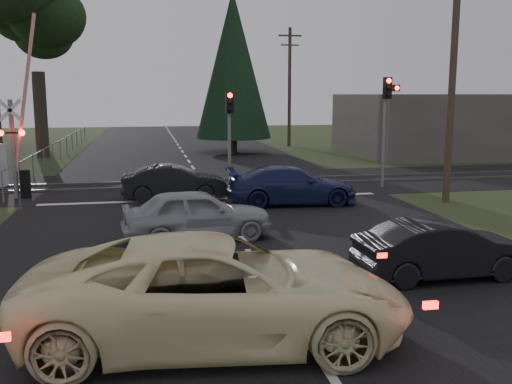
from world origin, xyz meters
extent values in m
plane|color=#2D391A|center=(0.00, 0.00, 0.00)|extent=(120.00, 120.00, 0.00)
cube|color=black|center=(0.00, 10.00, 0.01)|extent=(14.00, 100.00, 0.01)
cube|color=black|center=(0.00, 12.00, 0.01)|extent=(120.00, 8.00, 0.01)
cube|color=silver|center=(0.00, 8.20, 0.01)|extent=(13.00, 0.35, 0.00)
cube|color=#59544C|center=(0.00, 11.20, 0.05)|extent=(120.00, 0.12, 0.10)
cube|color=#59544C|center=(0.00, 12.80, 0.05)|extent=(120.00, 0.12, 0.10)
cylinder|color=slate|center=(-7.50, 9.80, 1.90)|extent=(0.18, 0.18, 3.80)
cube|color=white|center=(-7.50, 9.70, 3.40)|extent=(0.88, 0.03, 0.88)
cube|color=white|center=(-7.50, 9.70, 3.40)|extent=(0.88, 0.03, 0.88)
cube|color=black|center=(-7.50, 9.72, 2.55)|extent=(0.90, 0.06, 0.06)
sphere|color=#FF0C07|center=(-7.88, 9.65, 2.55)|extent=(0.22, 0.22, 0.22)
sphere|color=#FF0C07|center=(-7.12, 9.65, 2.55)|extent=(0.22, 0.22, 0.22)
cube|color=black|center=(-7.15, 9.80, 0.55)|extent=(0.35, 0.25, 1.10)
cube|color=red|center=(-6.95, 9.80, 4.00)|extent=(1.16, 0.10, 5.93)
cylinder|color=slate|center=(7.50, 9.60, 1.90)|extent=(0.14, 0.14, 3.80)
cube|color=black|center=(7.50, 9.42, 4.25)|extent=(0.32, 0.24, 0.90)
sphere|color=#FF0C07|center=(7.50, 9.29, 4.55)|extent=(0.20, 0.20, 0.20)
sphere|color=black|center=(7.50, 9.29, 4.25)|extent=(0.18, 0.18, 0.18)
sphere|color=black|center=(7.50, 9.29, 3.95)|extent=(0.18, 0.18, 0.18)
cube|color=black|center=(7.88, 9.42, 4.25)|extent=(0.28, 0.22, 0.28)
sphere|color=#FF0C07|center=(7.88, 9.30, 4.25)|extent=(0.18, 0.18, 0.18)
cylinder|color=slate|center=(1.00, 10.80, 1.60)|extent=(0.14, 0.14, 3.20)
cube|color=black|center=(1.00, 10.62, 3.65)|extent=(0.32, 0.24, 0.90)
sphere|color=#FF0C07|center=(1.00, 10.49, 3.95)|extent=(0.20, 0.20, 0.20)
sphere|color=black|center=(1.00, 10.49, 3.65)|extent=(0.18, 0.18, 0.18)
sphere|color=black|center=(1.00, 10.49, 3.35)|extent=(0.18, 0.18, 0.18)
cylinder|color=#4C3D2D|center=(8.50, 6.00, 4.50)|extent=(0.26, 0.26, 9.00)
cylinder|color=#4C3D2D|center=(8.50, 30.00, 4.50)|extent=(0.26, 0.26, 9.00)
cube|color=#4C3D2D|center=(8.50, 30.00, 8.40)|extent=(1.80, 0.12, 0.12)
cube|color=#4C3D2D|center=(8.50, 30.00, 7.70)|extent=(1.40, 0.10, 0.10)
cylinder|color=#4C3D2D|center=(8.50, 55.00, 4.50)|extent=(0.26, 0.26, 9.00)
cube|color=#4C3D2D|center=(8.50, 55.00, 8.40)|extent=(1.80, 0.12, 0.12)
cube|color=#4C3D2D|center=(8.50, 55.00, 7.70)|extent=(1.40, 0.10, 0.10)
cylinder|color=#473D33|center=(-9.00, 25.00, 2.70)|extent=(0.80, 0.80, 5.40)
ellipsoid|color=black|center=(-9.00, 25.00, 9.60)|extent=(6.00, 6.00, 7.20)
cylinder|color=#473D33|center=(-11.00, 36.00, 2.70)|extent=(0.80, 0.80, 5.40)
ellipsoid|color=black|center=(-11.00, 36.00, 9.60)|extent=(6.00, 6.00, 7.20)
cylinder|color=#473D33|center=(3.50, 26.00, 1.00)|extent=(0.50, 0.50, 2.00)
cone|color=black|center=(3.50, 26.00, 6.00)|extent=(5.20, 5.20, 10.00)
cube|color=#59514C|center=(18.00, 22.00, 2.00)|extent=(14.00, 10.00, 4.00)
imported|color=#FFF1B6|center=(-1.44, -4.57, 0.86)|extent=(6.44, 3.44, 1.72)
imported|color=black|center=(3.80, -2.25, 0.63)|extent=(3.88, 1.44, 1.27)
imported|color=#9B9EA2|center=(-1.17, 2.18, 0.70)|extent=(4.27, 2.04, 1.41)
imported|color=#1A204F|center=(2.69, 6.66, 0.69)|extent=(4.87, 2.21, 1.38)
imported|color=black|center=(-1.47, 8.50, 0.66)|extent=(4.03, 1.51, 1.31)
camera|label=1|loc=(-2.50, -13.33, 3.98)|focal=40.00mm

